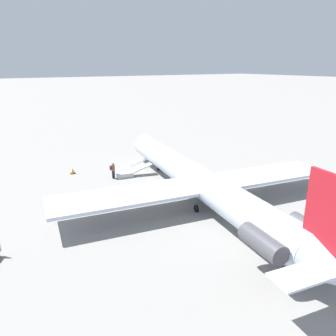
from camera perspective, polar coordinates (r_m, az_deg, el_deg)
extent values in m
plane|color=gray|center=(30.39, 4.48, -5.24)|extent=(600.00, 600.00, 0.00)
cylinder|color=silver|center=(29.67, 4.57, -1.67)|extent=(27.55, 7.10, 2.59)
cone|color=silver|center=(43.16, -4.72, 4.48)|extent=(3.23, 2.98, 2.54)
cube|color=red|center=(17.91, 27.20, -7.66)|extent=(3.61, 0.80, 4.15)
cube|color=silver|center=(18.82, 26.98, -14.89)|extent=(2.73, 7.42, 0.13)
cube|color=silver|center=(26.14, -7.97, -4.97)|extent=(6.00, 12.08, 0.26)
cube|color=silver|center=(32.44, 16.87, -1.06)|extent=(6.00, 12.08, 0.26)
cylinder|color=#4C4C51|center=(19.61, 16.11, -12.39)|extent=(3.26, 1.66, 1.17)
cylinder|color=#4C4C51|center=(21.90, 23.69, -9.94)|extent=(3.26, 1.66, 1.17)
cylinder|color=black|center=(37.94, -1.68, 0.03)|extent=(0.66, 0.26, 0.64)
cylinder|color=#4C4C51|center=(37.81, -1.69, 0.64)|extent=(0.12, 0.12, 0.20)
cylinder|color=black|center=(27.54, 4.95, -7.04)|extent=(0.66, 0.26, 0.64)
cylinder|color=#4C4C51|center=(27.37, 4.98, -6.24)|extent=(0.12, 0.12, 0.20)
cylinder|color=black|center=(28.62, 9.12, -6.22)|extent=(0.66, 0.26, 0.64)
cylinder|color=#4C4C51|center=(28.46, 9.16, -5.44)|extent=(0.12, 0.12, 0.20)
cube|color=#B2B2B7|center=(36.09, -7.58, -1.17)|extent=(1.38, 1.96, 0.50)
cube|color=#B2B2B7|center=(36.44, -4.59, 0.09)|extent=(1.26, 2.35, 0.78)
cube|color=#B2B2B7|center=(36.71, -4.83, 1.02)|extent=(0.43, 2.20, 0.72)
cube|color=#23232D|center=(35.79, -9.48, -1.13)|extent=(0.24, 0.31, 0.85)
cylinder|color=brown|center=(35.56, -9.54, 0.02)|extent=(0.36, 0.36, 0.65)
sphere|color=#936B4C|center=(35.43, -9.58, 0.70)|extent=(0.24, 0.24, 0.24)
cube|color=#592323|center=(35.49, -9.96, 0.02)|extent=(0.31, 0.22, 0.44)
cube|color=black|center=(38.49, -16.20, -0.90)|extent=(0.56, 0.56, 0.03)
cone|color=orange|center=(38.40, -16.24, -0.49)|extent=(0.43, 0.43, 0.62)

